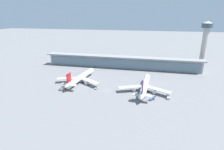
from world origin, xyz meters
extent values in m
plane|color=slate|center=(0.00, 0.00, 0.00)|extent=(1200.00, 1200.00, 0.00)
cylinder|color=white|center=(-29.80, 14.93, 4.96)|extent=(9.96, 49.84, 5.23)
cone|color=white|center=(-27.22, 41.68, 4.96)|extent=(5.55, 5.17, 5.12)
cone|color=white|center=(-32.35, -11.55, 5.48)|extent=(5.23, 6.17, 4.70)
cube|color=black|center=(-27.50, 38.70, 5.87)|extent=(4.11, 2.53, 0.63)
cube|color=#B7BABF|center=(-41.45, 11.49, 4.04)|extent=(23.12, 13.29, 0.63)
cube|color=#B7BABF|center=(-19.02, 9.32, 4.04)|extent=(22.22, 16.69, 0.63)
cylinder|color=silver|center=(-38.81, 10.70, 2.24)|extent=(3.23, 4.04, 2.88)
cylinder|color=silver|center=(-21.76, 9.06, 2.24)|extent=(3.23, 4.04, 2.88)
cube|color=red|center=(-31.92, -7.04, 11.62)|extent=(1.23, 6.34, 8.11)
cube|color=#B7BABF|center=(-32.00, -7.94, 5.74)|extent=(14.73, 5.33, 0.45)
cylinder|color=black|center=(-32.93, 12.52, 0.63)|extent=(1.20, 1.36, 1.26)
cylinder|color=black|center=(-27.19, 11.96, 0.63)|extent=(1.20, 1.36, 1.26)
cylinder|color=black|center=(-27.89, 34.67, 0.63)|extent=(1.20, 1.36, 1.26)
cylinder|color=white|center=(32.92, 6.84, 4.96)|extent=(6.98, 49.72, 5.23)
cone|color=white|center=(33.87, 33.69, 4.96)|extent=(5.29, 4.88, 5.12)
cone|color=white|center=(31.97, -19.76, 5.48)|extent=(4.91, 5.91, 4.70)
cube|color=black|center=(33.76, 30.70, 5.87)|extent=(3.99, 2.30, 0.63)
cube|color=#B7BABF|center=(21.50, 2.69, 4.04)|extent=(22.93, 14.42, 0.63)
cube|color=#B7BABF|center=(44.01, 1.89, 4.04)|extent=(22.60, 15.68, 0.63)
cylinder|color=silver|center=(24.18, 2.07, 2.24)|extent=(3.02, 3.88, 2.88)
cylinder|color=silver|center=(41.29, 1.46, 2.24)|extent=(3.02, 3.88, 2.88)
cube|color=#661E84|center=(32.13, -15.23, 11.62)|extent=(0.85, 6.33, 8.11)
cube|color=#B7BABF|center=(32.10, -16.13, 5.74)|extent=(14.55, 4.47, 0.45)
cylinder|color=black|center=(29.94, 4.24, 0.63)|extent=(1.13, 1.30, 1.26)
cylinder|color=black|center=(35.70, 4.03, 0.63)|extent=(1.13, 1.30, 1.26)
cylinder|color=black|center=(33.62, 26.65, 0.63)|extent=(1.13, 1.30, 1.26)
cube|color=silver|center=(52.29, -6.96, 1.20)|extent=(2.42, 2.02, 1.50)
cylinder|color=silver|center=(52.33, -2.16, 1.90)|extent=(2.15, 5.62, 2.10)
cylinder|color=black|center=(53.40, -6.02, 0.45)|extent=(0.29, 0.90, 0.90)
cylinder|color=black|center=(51.19, -6.00, 0.45)|extent=(0.29, 0.90, 0.90)
cylinder|color=black|center=(53.46, -0.32, 0.45)|extent=(0.29, 0.90, 0.90)
cylinder|color=black|center=(51.25, -0.30, 0.45)|extent=(0.29, 0.90, 0.90)
cube|color=silver|center=(-9.83, 0.48, 0.90)|extent=(2.51, 3.17, 0.90)
cube|color=black|center=(-9.71, 0.76, 1.70)|extent=(0.92, 0.92, 0.70)
cylinder|color=black|center=(-9.58, -0.70, 0.45)|extent=(0.62, 0.94, 0.90)
cylinder|color=black|center=(-10.88, -0.12, 0.45)|extent=(0.62, 0.94, 0.90)
cylinder|color=black|center=(-8.79, 1.09, 0.45)|extent=(0.62, 0.94, 0.90)
cylinder|color=black|center=(-10.09, 1.67, 0.45)|extent=(0.62, 0.94, 0.90)
cube|color=yellow|center=(-37.97, -4.27, 1.20)|extent=(2.46, 2.01, 1.50)
cube|color=black|center=(-37.89, -3.47, 1.50)|extent=(2.07, 0.32, 0.70)
cube|color=silver|center=(-38.35, -8.35, 1.85)|extent=(2.72, 4.80, 2.50)
cylinder|color=black|center=(-39.10, -4.97, 0.45)|extent=(0.36, 0.92, 0.90)
cylinder|color=black|center=(-36.99, -5.17, 0.45)|extent=(0.36, 0.92, 0.90)
cylinder|color=black|center=(-39.55, -9.74, 0.45)|extent=(0.36, 0.92, 0.90)
cylinder|color=black|center=(-37.44, -9.94, 0.45)|extent=(0.36, 0.92, 0.90)
cube|color=#234C9E|center=(39.30, -11.13, 0.75)|extent=(4.77, 4.56, 0.60)
cube|color=black|center=(41.10, -9.51, 1.84)|extent=(3.54, 3.32, 1.72)
cylinder|color=black|center=(39.99, -9.39, 0.45)|extent=(0.86, 0.81, 0.90)
cylinder|color=black|center=(41.10, -10.62, 0.45)|extent=(0.86, 0.81, 0.90)
cylinder|color=black|center=(37.50, -11.65, 0.45)|extent=(0.86, 0.81, 0.90)
cylinder|color=black|center=(38.61, -12.88, 0.45)|extent=(0.86, 0.81, 0.90)
cube|color=#B2ADA3|center=(0.00, 72.44, 7.00)|extent=(187.09, 8.00, 14.00)
cube|color=slate|center=(0.00, 68.14, 6.30)|extent=(183.35, 0.50, 11.20)
cube|color=gray|center=(0.00, 70.44, 14.60)|extent=(190.83, 12.80, 1.20)
cylinder|color=#B2ADA3|center=(95.51, 88.46, 24.57)|extent=(6.40, 6.40, 49.14)
cylinder|color=#384C5B|center=(95.51, 88.46, 51.64)|extent=(12.00, 12.00, 5.00)
cone|color=#B2ADA3|center=(95.51, 88.46, 55.34)|extent=(10.20, 10.20, 2.40)
cylinder|color=#99999E|center=(95.51, 88.46, 59.04)|extent=(0.36, 0.36, 5.00)
cone|color=orange|center=(-34.38, -4.93, 0.35)|extent=(0.44, 0.44, 0.70)
cube|color=black|center=(-34.38, -4.93, 0.02)|extent=(0.62, 0.62, 0.04)
cone|color=orange|center=(-47.35, -8.74, 0.35)|extent=(0.44, 0.44, 0.70)
cube|color=black|center=(-47.35, -8.74, 0.02)|extent=(0.62, 0.62, 0.04)
cone|color=orange|center=(-39.75, -3.39, 0.35)|extent=(0.44, 0.44, 0.70)
cube|color=black|center=(-39.75, -3.39, 0.02)|extent=(0.62, 0.62, 0.04)
cone|color=orange|center=(-13.16, -7.12, 0.35)|extent=(0.44, 0.44, 0.70)
cube|color=black|center=(-13.16, -7.12, 0.02)|extent=(0.62, 0.62, 0.04)
cone|color=orange|center=(-35.04, -3.30, 0.35)|extent=(0.44, 0.44, 0.70)
cube|color=black|center=(-35.04, -3.30, 0.02)|extent=(0.62, 0.62, 0.04)
camera|label=1|loc=(38.23, -147.15, 64.90)|focal=29.85mm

